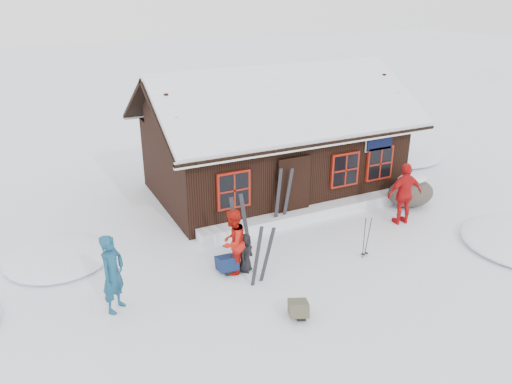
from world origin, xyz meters
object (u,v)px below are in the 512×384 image
(backpack_blue, at_px, (227,266))
(skier_crouched, at_px, (246,253))
(skier_teal, at_px, (113,274))
(backpack_olive, at_px, (298,311))
(ski_poles, at_px, (366,238))
(skier_orange_left, at_px, (233,242))
(boulder, at_px, (411,192))
(ski_pair_left, at_px, (262,256))
(skier_orange_right, at_px, (405,194))

(backpack_blue, bearing_deg, skier_crouched, -14.81)
(skier_teal, relative_size, backpack_blue, 3.00)
(skier_teal, relative_size, backpack_olive, 3.34)
(ski_poles, bearing_deg, skier_orange_left, 166.51)
(skier_teal, relative_size, boulder, 1.14)
(ski_poles, bearing_deg, backpack_olive, -153.10)
(skier_teal, bearing_deg, boulder, -36.29)
(skier_orange_left, distance_m, backpack_olive, 2.52)
(backpack_blue, relative_size, backpack_olive, 1.11)
(ski_poles, bearing_deg, skier_crouched, 166.57)
(backpack_blue, xyz_separation_m, backpack_olive, (0.67, -2.45, -0.02))
(ski_pair_left, xyz_separation_m, backpack_blue, (-0.59, 0.84, -0.57))
(skier_teal, relative_size, ski_poles, 1.56)
(skier_crouched, xyz_separation_m, ski_pair_left, (0.13, -0.68, 0.22))
(skier_teal, height_order, boulder, skier_teal)
(skier_teal, distance_m, skier_crouched, 3.37)
(ski_poles, bearing_deg, backpack_blue, 165.84)
(backpack_olive, bearing_deg, backpack_blue, 128.95)
(skier_orange_right, distance_m, skier_crouched, 5.57)
(skier_orange_left, distance_m, boulder, 7.11)
(ski_pair_left, height_order, ski_poles, ski_pair_left)
(skier_orange_left, height_order, backpack_blue, skier_orange_left)
(backpack_olive, bearing_deg, ski_pair_left, 116.71)
(backpack_blue, distance_m, backpack_olive, 2.54)
(skier_crouched, bearing_deg, ski_pair_left, -120.94)
(boulder, height_order, ski_pair_left, ski_pair_left)
(skier_teal, xyz_separation_m, boulder, (10.01, 1.55, -0.45))
(boulder, bearing_deg, skier_crouched, -168.69)
(skier_orange_left, relative_size, backpack_blue, 2.79)
(boulder, bearing_deg, skier_teal, -171.20)
(skier_teal, height_order, skier_crouched, skier_teal)
(skier_crouched, xyz_separation_m, boulder, (6.68, 1.34, -0.04))
(ski_poles, bearing_deg, boulder, 31.20)
(skier_orange_right, bearing_deg, skier_teal, 12.01)
(skier_orange_left, bearing_deg, backpack_blue, -64.83)
(skier_orange_right, height_order, boulder, skier_orange_right)
(skier_crouched, height_order, backpack_blue, skier_crouched)
(ski_pair_left, height_order, backpack_blue, ski_pair_left)
(ski_poles, height_order, backpack_olive, ski_poles)
(skier_orange_left, distance_m, skier_crouched, 0.47)
(skier_crouched, height_order, backpack_olive, skier_crouched)
(ski_pair_left, bearing_deg, skier_orange_left, 129.58)
(boulder, bearing_deg, backpack_blue, -170.65)
(backpack_blue, bearing_deg, skier_orange_right, 6.72)
(skier_orange_left, height_order, skier_crouched, skier_orange_left)
(ski_pair_left, distance_m, backpack_blue, 1.18)
(skier_teal, xyz_separation_m, skier_crouched, (3.33, 0.22, -0.41))
(ski_pair_left, distance_m, ski_poles, 3.09)
(skier_orange_left, relative_size, skier_crouched, 1.66)
(skier_orange_right, distance_m, backpack_blue, 6.05)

